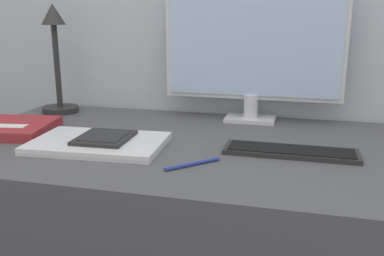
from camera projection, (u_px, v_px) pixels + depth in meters
The scene contains 7 objects.
monitor at pixel (253, 46), 1.37m from camera, with size 0.58×0.11×0.45m.
keyboard at pixel (291, 151), 1.08m from camera, with size 0.34×0.10×0.01m.
laptop at pixel (99, 143), 1.14m from camera, with size 0.36×0.25×0.02m.
ereader at pixel (104, 138), 1.14m from camera, with size 0.14×0.16×0.01m.
desk_lamp at pixel (56, 55), 1.50m from camera, with size 0.13×0.13×0.38m.
notebook at pixel (14, 128), 1.28m from camera, with size 0.25×0.26×0.03m.
pen at pixel (194, 163), 1.00m from camera, with size 0.11×0.11×0.01m.
Camera 1 is at (0.24, -0.91, 1.08)m, focal length 40.00 mm.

